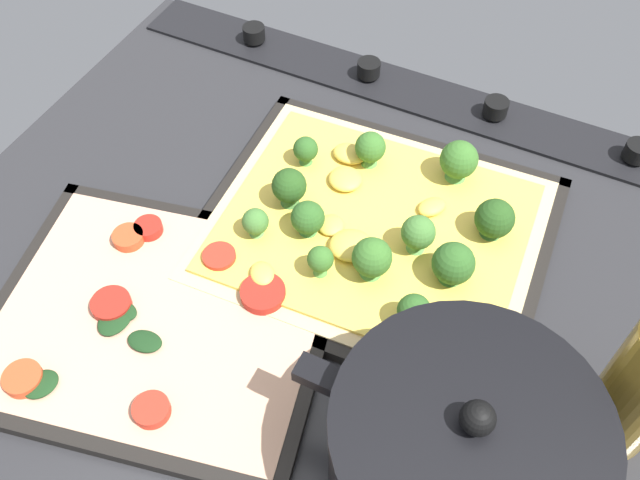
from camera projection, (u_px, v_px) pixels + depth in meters
ground_plane at (320, 292)px, 66.84cm from camera, size 78.93×65.86×3.00cm
stove_control_panel at (429, 95)px, 81.25cm from camera, size 75.77×7.00×2.60cm
baking_tray_front at (373, 235)px, 68.77cm from camera, size 35.14×30.40×1.30cm
broccoli_pizza at (378, 225)px, 67.31cm from camera, size 32.62×27.88×5.96cm
baking_tray_back at (161, 322)px, 62.67cm from camera, size 35.29×31.47×1.30cm
veggie_pizza_back at (158, 317)px, 62.17cm from camera, size 32.45×28.63×1.90cm
cooking_pot at (460, 457)px, 49.57cm from camera, size 26.22×19.40×14.00cm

